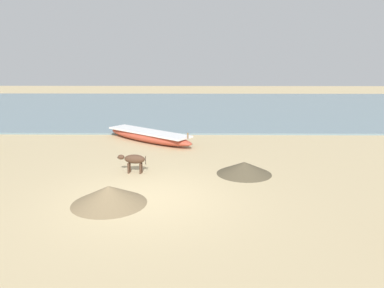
# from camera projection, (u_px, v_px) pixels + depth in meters

# --- Properties ---
(ground) EXTENTS (80.00, 80.00, 0.00)m
(ground) POSITION_uv_depth(u_px,v_px,m) (147.00, 199.00, 8.80)
(ground) COLOR tan
(sea_water) EXTENTS (60.00, 20.00, 0.08)m
(sea_water) POSITION_uv_depth(u_px,v_px,m) (180.00, 107.00, 26.07)
(sea_water) COLOR slate
(sea_water) RESTS_ON ground
(fishing_boat_1) EXTENTS (4.18, 3.59, 0.65)m
(fishing_boat_1) POSITION_uv_depth(u_px,v_px,m) (149.00, 136.00, 14.92)
(fishing_boat_1) COLOR #B74733
(fishing_boat_1) RESTS_ON ground
(calf_near_dark) EXTENTS (0.88, 0.32, 0.57)m
(calf_near_dark) POSITION_uv_depth(u_px,v_px,m) (134.00, 160.00, 10.73)
(calf_near_dark) COLOR #4C3323
(calf_near_dark) RESTS_ON ground
(debris_pile_0) EXTENTS (1.99, 1.99, 0.44)m
(debris_pile_0) POSITION_uv_depth(u_px,v_px,m) (109.00, 195.00, 8.45)
(debris_pile_0) COLOR #7A6647
(debris_pile_0) RESTS_ON ground
(debris_pile_1) EXTENTS (2.30, 2.30, 0.37)m
(debris_pile_1) POSITION_uv_depth(u_px,v_px,m) (244.00, 168.00, 10.69)
(debris_pile_1) COLOR brown
(debris_pile_1) RESTS_ON ground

